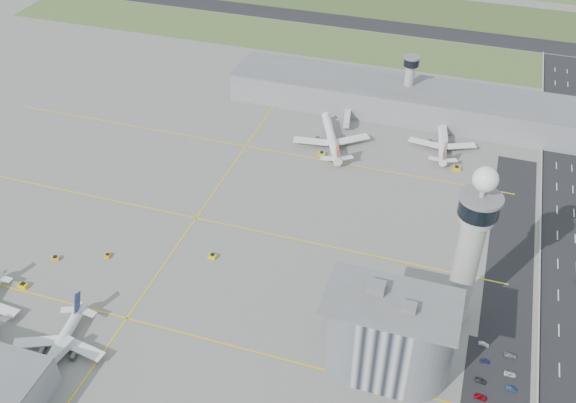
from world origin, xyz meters
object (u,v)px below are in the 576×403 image
(tug_3, at_px, (212,256))
(jet_bridge_far_1, at_px, (443,129))
(car_lot_4, at_px, (485,361))
(car_lot_11, at_px, (511,356))
(car_lot_5, at_px, (484,344))
(car_hw_4, at_px, (554,108))
(tug_0, at_px, (23,285))
(airplane_near_c, at_px, (56,343))
(secondary_tower, at_px, (409,80))
(car_lot_9, at_px, (511,389))
(control_tower, at_px, (471,242))
(jet_bridge_near_2, at_px, (43,372))
(car_lot_3, at_px, (481,381))
(airplane_far_b, at_px, (443,138))
(jet_bridge_far_0, at_px, (348,114))
(tug_1, at_px, (55,258))
(admin_building, at_px, (388,335))
(airplane_far_a, at_px, (331,132))
(tug_5, at_px, (456,168))
(car_lot_10, at_px, (510,374))
(car_lot_2, at_px, (481,397))
(tug_4, at_px, (322,154))
(tug_2, at_px, (108,255))

(tug_3, bearing_deg, jet_bridge_far_1, -25.17)
(car_lot_4, bearing_deg, car_lot_11, -62.15)
(car_lot_5, relative_size, car_hw_4, 1.11)
(tug_0, bearing_deg, airplane_near_c, 54.05)
(secondary_tower, relative_size, car_lot_11, 7.70)
(secondary_tower, xyz_separation_m, jet_bridge_far_1, (22.00, -18.00, -15.95))
(car_lot_5, relative_size, car_lot_9, 1.04)
(control_tower, relative_size, tug_3, 20.50)
(jet_bridge_near_2, height_order, car_lot_3, jet_bridge_near_2)
(airplane_near_c, height_order, airplane_far_b, airplane_far_b)
(jet_bridge_far_0, xyz_separation_m, jet_bridge_far_1, (50.00, 0.00, 0.00))
(secondary_tower, bearing_deg, tug_1, -124.92)
(admin_building, distance_m, airplane_far_a, 138.39)
(tug_5, xyz_separation_m, car_lot_4, (21.55, -111.79, -0.50))
(tug_3, relative_size, tug_5, 0.88)
(control_tower, bearing_deg, car_lot_3, -66.95)
(tug_1, bearing_deg, car_lot_10, -109.76)
(tug_1, xyz_separation_m, tug_3, (59.04, 20.38, 0.02))
(tug_5, bearing_deg, tug_1, -64.09)
(car_lot_2, bearing_deg, airplane_far_a, 37.94)
(airplane_near_c, height_order, airplane_far_a, airplane_far_a)
(car_lot_3, bearing_deg, tug_4, 45.40)
(airplane_far_a, height_order, car_hw_4, airplane_far_a)
(tug_1, distance_m, tug_2, 20.55)
(tug_5, bearing_deg, car_hw_4, 137.81)
(car_lot_5, xyz_separation_m, car_lot_9, (9.91, -16.00, -0.02))
(tug_1, bearing_deg, car_lot_11, -107.14)
(car_lot_5, bearing_deg, tug_1, 100.09)
(jet_bridge_near_2, relative_size, tug_0, 4.05)
(jet_bridge_far_1, distance_m, tug_1, 196.33)
(admin_building, relative_size, airplane_far_a, 0.92)
(tug_5, bearing_deg, jet_bridge_far_0, -128.58)
(airplane_near_c, relative_size, car_hw_4, 12.27)
(car_lot_4, bearing_deg, control_tower, 30.22)
(admin_building, relative_size, tug_4, 11.78)
(car_lot_5, bearing_deg, tug_5, 18.43)
(jet_bridge_far_0, xyz_separation_m, car_lot_4, (82.12, -142.19, -2.31))
(tug_0, xyz_separation_m, car_lot_5, (168.34, 25.01, -0.42))
(airplane_far_a, distance_m, car_hw_4, 129.02)
(airplane_far_a, bearing_deg, car_lot_4, -166.75)
(secondary_tower, distance_m, jet_bridge_far_0, 36.91)
(secondary_tower, xyz_separation_m, car_lot_3, (53.42, -168.83, -18.25))
(airplane_far_b, xyz_separation_m, tug_4, (-55.01, -25.77, -4.51))
(tug_2, relative_size, tug_4, 0.77)
(tug_3, bearing_deg, car_lot_9, -97.24)
(admin_building, height_order, car_lot_11, admin_building)
(admin_building, height_order, tug_0, admin_building)
(tug_4, distance_m, car_lot_4, 134.92)
(tug_5, relative_size, car_lot_2, 0.90)
(airplane_near_c, relative_size, airplane_far_a, 0.85)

